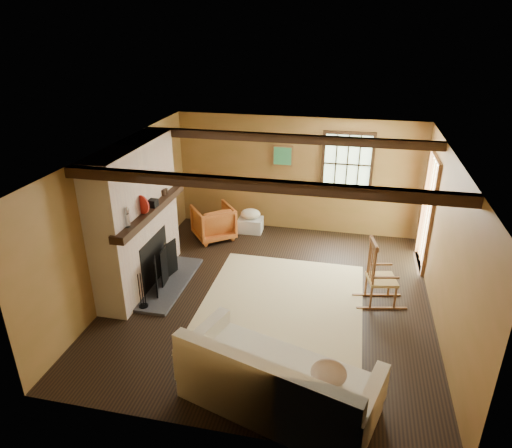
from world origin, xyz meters
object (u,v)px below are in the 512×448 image
(rocking_chair, at_px, (379,277))
(armchair, at_px, (213,222))
(fireplace, at_px, (138,223))
(laundry_basket, at_px, (251,225))
(sofa, at_px, (277,386))

(rocking_chair, xyz_separation_m, armchair, (-3.24, 1.72, -0.11))
(fireplace, relative_size, laundry_basket, 4.80)
(rocking_chair, relative_size, sofa, 0.45)
(sofa, relative_size, laundry_basket, 4.87)
(fireplace, distance_m, laundry_basket, 2.89)
(sofa, distance_m, armchair, 4.67)
(rocking_chair, relative_size, armchair, 1.42)
(sofa, relative_size, armchair, 3.17)
(laundry_basket, bearing_deg, fireplace, -119.06)
(sofa, xyz_separation_m, laundry_basket, (-1.38, 4.66, -0.17))
(rocking_chair, distance_m, armchair, 3.67)
(laundry_basket, height_order, armchair, armchair)
(fireplace, height_order, armchair, fireplace)
(fireplace, relative_size, sofa, 0.99)
(sofa, xyz_separation_m, armchair, (-2.05, 4.20, 0.03))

